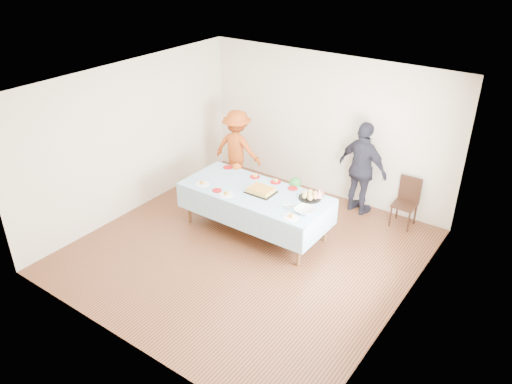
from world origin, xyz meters
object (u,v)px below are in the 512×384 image
Objects in this scene: party_table at (255,194)px; birthday_cake at (261,191)px; adult_left at (237,148)px; dining_chair at (407,199)px.

birthday_cake reaches higher than party_table.
party_table is 1.62× the size of adult_left.
dining_chair is at bearing -178.44° from adult_left.
dining_chair is 0.56× the size of adult_left.
birthday_cake is (0.11, 0.01, 0.09)m from party_table.
birthday_cake is 0.30× the size of adult_left.
dining_chair is at bearing 42.67° from birthday_cake.
adult_left reaches higher than birthday_cake.
adult_left is (-1.34, 1.27, 0.05)m from party_table.
dining_chair is (1.86, 1.72, -0.33)m from birthday_cake.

